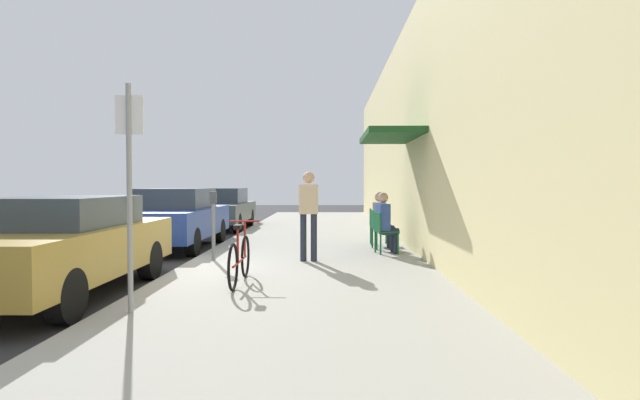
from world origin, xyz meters
The scene contains 15 objects.
ground_plane centered at (0.00, 0.00, 0.00)m, with size 60.00×60.00×0.00m, color #2D2D30.
sidewalk_slab centered at (2.25, 2.00, 0.06)m, with size 4.50×32.00×0.12m, color #9E9B93.
building_facade centered at (4.65, 2.00, 2.71)m, with size 1.40×32.00×5.43m.
parked_car_0 centered at (-1.10, -1.57, 0.74)m, with size 1.80×4.40×1.41m.
parked_car_1 centered at (-1.10, 3.84, 0.76)m, with size 1.80×4.40×1.48m.
parked_car_2 centered at (-1.10, 9.27, 0.74)m, with size 1.80×4.40×1.44m.
parking_meter centered at (0.45, 1.11, 0.89)m, with size 0.12×0.10×1.32m.
street_sign centered at (0.40, -2.89, 1.64)m, with size 0.32×0.06×2.60m.
bicycle_0 centered at (1.35, -1.18, 0.48)m, with size 0.46×1.71×0.90m.
cafe_chair_0 centered at (3.81, 2.14, 0.62)m, with size 0.52×0.52×0.87m.
seated_patron_0 centered at (3.87, 2.15, 0.82)m, with size 0.48×0.43×1.29m.
cafe_chair_1 centered at (3.81, 2.90, 0.62)m, with size 0.51×0.51×0.87m.
seated_patron_1 centered at (3.87, 2.91, 0.82)m, with size 0.47×0.42×1.29m.
cafe_chair_2 centered at (3.81, 3.79, 0.62)m, with size 0.45×0.45×0.87m.
pedestrian_standing centered at (2.28, 1.04, 1.12)m, with size 0.36×0.22×1.70m.
Camera 1 is at (2.65, -8.66, 1.59)m, focal length 28.77 mm.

